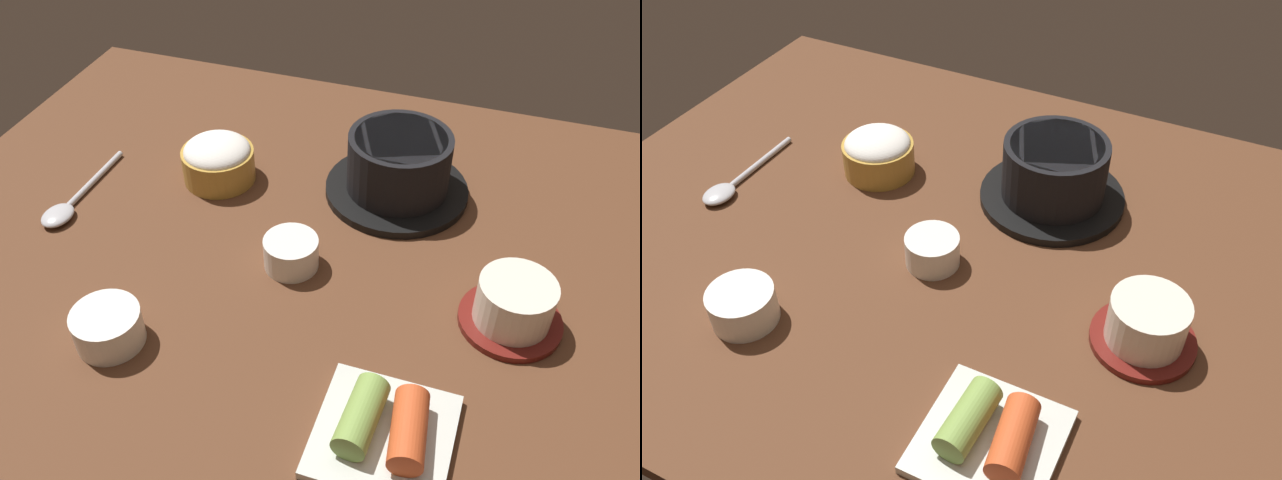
# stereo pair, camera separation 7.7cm
# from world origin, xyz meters

# --- Properties ---
(dining_table) EXTENTS (1.00, 0.76, 0.02)m
(dining_table) POSITION_xyz_m (0.00, 0.00, 0.01)
(dining_table) COLOR #56331E
(dining_table) RESTS_ON ground
(stone_pot) EXTENTS (0.18, 0.18, 0.09)m
(stone_pot) POSITION_xyz_m (0.07, 0.13, 0.06)
(stone_pot) COLOR black
(stone_pot) RESTS_ON dining_table
(rice_bowl) EXTENTS (0.09, 0.09, 0.06)m
(rice_bowl) POSITION_xyz_m (-0.16, 0.09, 0.05)
(rice_bowl) COLOR #B78C38
(rice_bowl) RESTS_ON dining_table
(tea_cup_with_saucer) EXTENTS (0.11, 0.11, 0.06)m
(tea_cup_with_saucer) POSITION_xyz_m (0.24, -0.05, 0.05)
(tea_cup_with_saucer) COLOR maroon
(tea_cup_with_saucer) RESTS_ON dining_table
(banchan_cup_center) EXTENTS (0.06, 0.06, 0.04)m
(banchan_cup_center) POSITION_xyz_m (-0.01, -0.04, 0.04)
(banchan_cup_center) COLOR white
(banchan_cup_center) RESTS_ON dining_table
(kimchi_plate) EXTENTS (0.12, 0.12, 0.04)m
(kimchi_plate) POSITION_xyz_m (0.15, -0.23, 0.04)
(kimchi_plate) COLOR silver
(kimchi_plate) RESTS_ON dining_table
(side_bowl_near) EXTENTS (0.07, 0.07, 0.04)m
(side_bowl_near) POSITION_xyz_m (-0.15, -0.20, 0.04)
(side_bowl_near) COLOR white
(side_bowl_near) RESTS_ON dining_table
(spoon) EXTENTS (0.04, 0.17, 0.01)m
(spoon) POSITION_xyz_m (-0.31, -0.03, 0.03)
(spoon) COLOR #B7B7BC
(spoon) RESTS_ON dining_table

